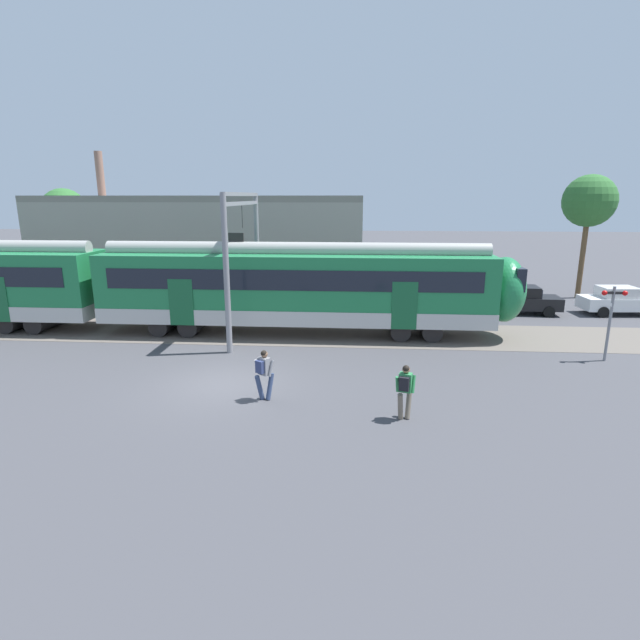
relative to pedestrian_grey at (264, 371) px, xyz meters
name	(u,v)px	position (x,y,z in m)	size (l,w,h in m)	color
ground_plane	(224,384)	(-1.67, 1.29, -0.99)	(160.00, 160.00, 0.00)	#424247
track_bed	(74,329)	(-10.97, 8.04, -0.98)	(80.00, 4.40, 0.01)	#605951
pedestrian_grey	(264,371)	(0.00, 0.00, 0.00)	(0.67, 0.54, 1.67)	navy
pedestrian_green	(405,388)	(4.34, -1.12, 0.00)	(0.63, 0.60, 1.67)	#6B6051
parked_car_black	(521,300)	(12.06, 13.09, -0.21)	(4.09, 1.93, 1.54)	black
parked_car_white	(619,300)	(17.33, 13.25, -0.21)	(4.09, 1.94, 1.54)	silver
catenary_gantry	(243,242)	(-2.35, 8.04, 3.32)	(0.24, 6.64, 6.53)	gray
crossing_signal	(611,312)	(12.79, 4.86, 1.02)	(0.96, 0.22, 3.00)	gray
background_building	(200,245)	(-7.53, 18.04, 2.22)	(21.47, 5.00, 9.20)	gray
street_tree_right	(589,202)	(17.12, 17.86, 5.04)	(3.18, 3.18, 7.68)	brown
street_tree_left	(64,212)	(-18.57, 21.17, 4.27)	(3.28, 3.28, 6.93)	brown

